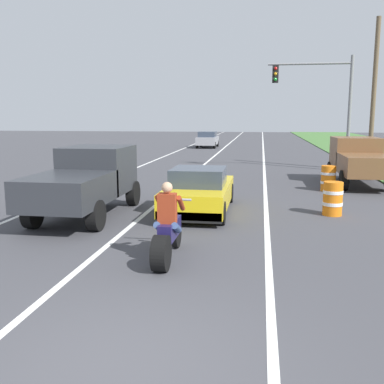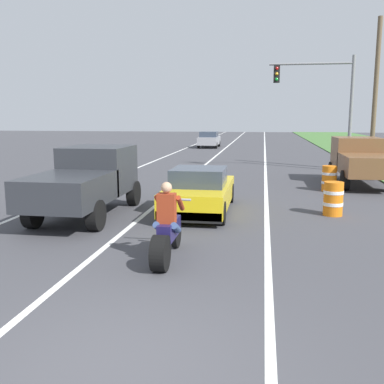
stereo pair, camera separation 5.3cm
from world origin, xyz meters
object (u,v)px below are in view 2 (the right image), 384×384
pickup_truck_right_shoulder_brown (360,159)px  traffic_light_mast_near (326,95)px  motorcycle_with_rider (167,232)px  distant_car_far_ahead (209,139)px  sports_car_yellow (200,192)px  construction_barrel_mid (329,178)px  construction_barrel_nearest (333,199)px  pickup_truck_left_lane_dark_grey (87,178)px

pickup_truck_right_shoulder_brown → traffic_light_mast_near: size_ratio=0.80×
motorcycle_with_rider → traffic_light_mast_near: size_ratio=0.37×
motorcycle_with_rider → traffic_light_mast_near: 17.12m
traffic_light_mast_near → distant_car_far_ahead: traffic_light_mast_near is taller
motorcycle_with_rider → pickup_truck_right_shoulder_brown: pickup_truck_right_shoulder_brown is taller
sports_car_yellow → motorcycle_with_rider: bearing=-89.8°
traffic_light_mast_near → distant_car_far_ahead: (-8.20, 17.06, -3.21)m
construction_barrel_mid → distant_car_far_ahead: size_ratio=0.25×
pickup_truck_right_shoulder_brown → construction_barrel_nearest: (-2.02, -6.35, -0.60)m
sports_car_yellow → traffic_light_mast_near: bearing=66.0°
pickup_truck_right_shoulder_brown → pickup_truck_left_lane_dark_grey: bearing=-140.5°
construction_barrel_nearest → construction_barrel_mid: (0.50, 4.42, 0.00)m
traffic_light_mast_near → motorcycle_with_rider: bearing=-107.4°
sports_car_yellow → traffic_light_mast_near: 12.81m
motorcycle_with_rider → pickup_truck_right_shoulder_brown: 12.72m
pickup_truck_right_shoulder_brown → construction_barrel_mid: 2.53m
sports_car_yellow → pickup_truck_left_lane_dark_grey: size_ratio=0.90×
pickup_truck_left_lane_dark_grey → construction_barrel_mid: size_ratio=4.80×
motorcycle_with_rider → pickup_truck_left_lane_dark_grey: 4.90m
traffic_light_mast_near → construction_barrel_mid: 7.60m
sports_car_yellow → construction_barrel_mid: sports_car_yellow is taller
sports_car_yellow → pickup_truck_right_shoulder_brown: bearing=47.3°
sports_car_yellow → construction_barrel_nearest: bearing=2.1°
pickup_truck_left_lane_dark_grey → distant_car_far_ahead: pickup_truck_left_lane_dark_grey is taller
traffic_light_mast_near → construction_barrel_nearest: size_ratio=6.00×
pickup_truck_left_lane_dark_grey → construction_barrel_nearest: (7.13, 1.18, -0.60)m
motorcycle_with_rider → sports_car_yellow: motorcycle_with_rider is taller
pickup_truck_right_shoulder_brown → construction_barrel_nearest: 6.69m
motorcycle_with_rider → pickup_truck_left_lane_dark_grey: size_ratio=0.46×
pickup_truck_right_shoulder_brown → construction_barrel_mid: pickup_truck_right_shoulder_brown is taller
pickup_truck_left_lane_dark_grey → construction_barrel_mid: bearing=36.3°
pickup_truck_left_lane_dark_grey → distant_car_far_ahead: 29.39m
construction_barrel_nearest → pickup_truck_right_shoulder_brown: bearing=72.4°
traffic_light_mast_near → distant_car_far_ahead: size_ratio=1.50×
pickup_truck_left_lane_dark_grey → distant_car_far_ahead: bearing=90.0°
traffic_light_mast_near → construction_barrel_mid: bearing=-94.9°
traffic_light_mast_near → pickup_truck_right_shoulder_brown: bearing=-78.8°
sports_car_yellow → pickup_truck_right_shoulder_brown: (5.98, 6.49, 0.48)m
motorcycle_with_rider → pickup_truck_right_shoulder_brown: (5.96, 11.22, 0.51)m
construction_barrel_mid → distant_car_far_ahead: 24.98m
pickup_truck_right_shoulder_brown → construction_barrel_mid: (-1.52, -1.93, -0.60)m
pickup_truck_left_lane_dark_grey → traffic_light_mast_near: traffic_light_mast_near is taller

